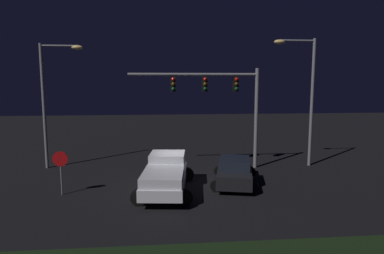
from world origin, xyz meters
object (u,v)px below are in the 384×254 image
(car_sedan, at_px, (234,171))
(stop_sign, at_px, (60,165))
(street_lamp_right, at_px, (304,87))
(pickup_truck, at_px, (166,172))
(traffic_signal_gantry, at_px, (219,93))
(street_lamp_left, at_px, (52,90))

(car_sedan, height_order, stop_sign, stop_sign)
(street_lamp_right, relative_size, stop_sign, 3.78)
(car_sedan, bearing_deg, pickup_truck, 115.47)
(traffic_signal_gantry, xyz_separation_m, street_lamp_right, (5.70, 0.22, 0.40))
(pickup_truck, xyz_separation_m, street_lamp_right, (9.22, 4.57, 4.30))
(traffic_signal_gantry, distance_m, street_lamp_right, 5.72)
(car_sedan, height_order, street_lamp_right, street_lamp_right)
(pickup_truck, bearing_deg, traffic_signal_gantry, -32.63)
(traffic_signal_gantry, bearing_deg, pickup_truck, -128.99)
(stop_sign, bearing_deg, pickup_truck, 1.28)
(traffic_signal_gantry, bearing_deg, stop_sign, -152.93)
(pickup_truck, relative_size, street_lamp_left, 0.69)
(pickup_truck, relative_size, traffic_signal_gantry, 0.67)
(traffic_signal_gantry, bearing_deg, car_sedan, -85.47)
(traffic_signal_gantry, xyz_separation_m, street_lamp_left, (-10.70, 1.18, 0.19))
(car_sedan, bearing_deg, street_lamp_left, 79.77)
(street_lamp_right, bearing_deg, stop_sign, -162.02)
(pickup_truck, relative_size, stop_sign, 2.51)
(street_lamp_left, bearing_deg, pickup_truck, -37.58)
(street_lamp_right, xyz_separation_m, stop_sign, (-14.44, -4.69, -3.74))
(car_sedan, xyz_separation_m, street_lamp_right, (5.42, 3.72, 4.56))
(street_lamp_right, height_order, stop_sign, street_lamp_right)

